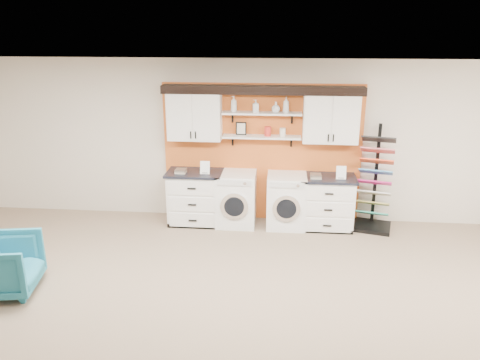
# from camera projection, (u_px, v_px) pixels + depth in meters

# --- Properties ---
(ceiling) EXTENTS (10.00, 10.00, 0.00)m
(ceiling) POSITION_uv_depth(u_px,v_px,m) (242.00, 90.00, 3.86)
(ceiling) COLOR white
(ceiling) RESTS_ON wall_back
(wall_back) EXTENTS (10.00, 0.00, 10.00)m
(wall_back) POSITION_uv_depth(u_px,v_px,m) (262.00, 142.00, 8.08)
(wall_back) COLOR beige
(wall_back) RESTS_ON floor
(accent_panel) EXTENTS (3.40, 0.07, 2.40)m
(accent_panel) POSITION_uv_depth(u_px,v_px,m) (262.00, 153.00, 8.11)
(accent_panel) COLOR #C95C22
(accent_panel) RESTS_ON wall_back
(upper_cabinet_left) EXTENTS (0.90, 0.35, 0.84)m
(upper_cabinet_left) POSITION_uv_depth(u_px,v_px,m) (195.00, 115.00, 7.83)
(upper_cabinet_left) COLOR white
(upper_cabinet_left) RESTS_ON wall_back
(upper_cabinet_right) EXTENTS (0.90, 0.35, 0.84)m
(upper_cabinet_right) POSITION_uv_depth(u_px,v_px,m) (331.00, 117.00, 7.64)
(upper_cabinet_right) COLOR white
(upper_cabinet_right) RESTS_ON wall_back
(shelf_lower) EXTENTS (1.32, 0.28, 0.03)m
(shelf_lower) POSITION_uv_depth(u_px,v_px,m) (262.00, 137.00, 7.85)
(shelf_lower) COLOR white
(shelf_lower) RESTS_ON wall_back
(shelf_upper) EXTENTS (1.32, 0.28, 0.03)m
(shelf_upper) POSITION_uv_depth(u_px,v_px,m) (262.00, 113.00, 7.73)
(shelf_upper) COLOR white
(shelf_upper) RESTS_ON wall_back
(crown_molding) EXTENTS (3.30, 0.41, 0.13)m
(crown_molding) POSITION_uv_depth(u_px,v_px,m) (262.00, 89.00, 7.61)
(crown_molding) COLOR black
(crown_molding) RESTS_ON wall_back
(picture_frame) EXTENTS (0.18, 0.02, 0.22)m
(picture_frame) POSITION_uv_depth(u_px,v_px,m) (241.00, 128.00, 7.89)
(picture_frame) COLOR black
(picture_frame) RESTS_ON shelf_lower
(canister_red) EXTENTS (0.11, 0.11, 0.16)m
(canister_red) POSITION_uv_depth(u_px,v_px,m) (268.00, 131.00, 7.81)
(canister_red) COLOR red
(canister_red) RESTS_ON shelf_lower
(canister_cream) EXTENTS (0.10, 0.10, 0.14)m
(canister_cream) POSITION_uv_depth(u_px,v_px,m) (283.00, 132.00, 7.80)
(canister_cream) COLOR silver
(canister_cream) RESTS_ON shelf_lower
(base_cabinet_left) EXTENTS (0.95, 0.66, 0.93)m
(base_cabinet_left) POSITION_uv_depth(u_px,v_px,m) (195.00, 197.00, 8.13)
(base_cabinet_left) COLOR white
(base_cabinet_left) RESTS_ON floor
(base_cabinet_right) EXTENTS (0.93, 0.66, 0.91)m
(base_cabinet_right) POSITION_uv_depth(u_px,v_px,m) (327.00, 202.00, 7.94)
(base_cabinet_right) COLOR white
(base_cabinet_right) RESTS_ON floor
(washer) EXTENTS (0.67, 0.71, 0.93)m
(washer) POSITION_uv_depth(u_px,v_px,m) (236.00, 199.00, 8.07)
(washer) COLOR white
(washer) RESTS_ON floor
(dryer) EXTENTS (0.66, 0.71, 0.92)m
(dryer) POSITION_uv_depth(u_px,v_px,m) (286.00, 201.00, 8.00)
(dryer) COLOR white
(dryer) RESTS_ON floor
(sample_rack) EXTENTS (0.76, 0.68, 1.78)m
(sample_rack) POSITION_uv_depth(u_px,v_px,m) (373.00, 197.00, 7.88)
(sample_rack) COLOR black
(sample_rack) RESTS_ON floor
(armchair) EXTENTS (0.94, 0.92, 0.74)m
(armchair) POSITION_uv_depth(u_px,v_px,m) (5.00, 265.00, 6.02)
(armchair) COLOR teal
(armchair) RESTS_ON floor
(soap_bottle_a) EXTENTS (0.14, 0.13, 0.26)m
(soap_bottle_a) POSITION_uv_depth(u_px,v_px,m) (234.00, 104.00, 7.72)
(soap_bottle_a) COLOR silver
(soap_bottle_a) RESTS_ON shelf_upper
(soap_bottle_b) EXTENTS (0.11, 0.11, 0.21)m
(soap_bottle_b) POSITION_uv_depth(u_px,v_px,m) (256.00, 106.00, 7.70)
(soap_bottle_b) COLOR silver
(soap_bottle_b) RESTS_ON shelf_upper
(soap_bottle_c) EXTENTS (0.19, 0.19, 0.17)m
(soap_bottle_c) POSITION_uv_depth(u_px,v_px,m) (276.00, 107.00, 7.68)
(soap_bottle_c) COLOR silver
(soap_bottle_c) RESTS_ON shelf_upper
(soap_bottle_d) EXTENTS (0.11, 0.11, 0.26)m
(soap_bottle_d) POSITION_uv_depth(u_px,v_px,m) (286.00, 105.00, 7.65)
(soap_bottle_d) COLOR silver
(soap_bottle_d) RESTS_ON shelf_upper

